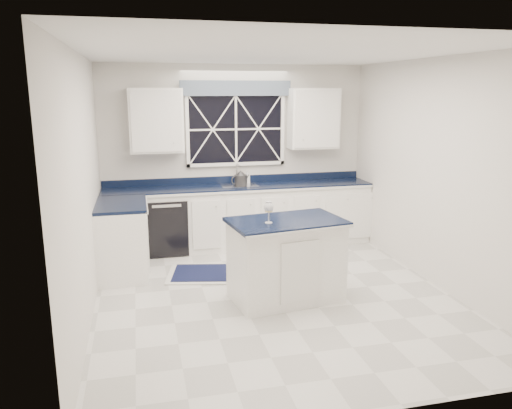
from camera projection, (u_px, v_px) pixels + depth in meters
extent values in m
plane|color=silver|center=(274.00, 296.00, 5.77)|extent=(4.50, 4.50, 0.00)
cube|color=beige|center=(236.00, 155.00, 7.60)|extent=(4.00, 0.10, 2.70)
cube|color=white|center=(240.00, 217.00, 7.51)|extent=(3.98, 0.60, 0.90)
cube|color=white|center=(122.00, 240.00, 6.37)|extent=(0.60, 1.00, 0.90)
cube|color=black|center=(240.00, 187.00, 7.41)|extent=(3.98, 0.64, 0.04)
cube|color=black|center=(166.00, 224.00, 7.28)|extent=(0.60, 0.58, 0.82)
cube|color=black|center=(236.00, 129.00, 7.48)|extent=(1.40, 0.02, 1.00)
cube|color=slate|center=(236.00, 88.00, 7.29)|extent=(1.65, 0.04, 0.22)
cube|color=white|center=(156.00, 121.00, 7.05)|extent=(0.75, 0.34, 0.90)
cube|color=white|center=(313.00, 119.00, 7.58)|extent=(0.75, 0.34, 0.90)
cylinder|color=silver|center=(237.00, 182.00, 7.61)|extent=(0.05, 0.05, 0.04)
cylinder|color=silver|center=(237.00, 172.00, 7.58)|extent=(0.02, 0.02, 0.28)
cylinder|color=silver|center=(238.00, 165.00, 7.46)|extent=(0.02, 0.18, 0.02)
cube|color=white|center=(286.00, 261.00, 5.59)|extent=(1.27, 0.85, 0.89)
cube|color=black|center=(286.00, 222.00, 5.49)|extent=(1.34, 0.92, 0.04)
cube|color=beige|center=(217.00, 273.00, 6.45)|extent=(1.39, 1.01, 0.01)
cube|color=#101438|center=(217.00, 273.00, 6.45)|extent=(1.23, 0.85, 0.01)
cylinder|color=#2F2F32|center=(241.00, 180.00, 7.40)|extent=(0.24, 0.24, 0.16)
cone|color=#2F2F32|center=(241.00, 173.00, 7.38)|extent=(0.20, 0.20, 0.07)
torus|color=#2F2F32|center=(235.00, 180.00, 7.34)|extent=(0.13, 0.06, 0.13)
cylinder|color=#2F2F32|center=(247.00, 178.00, 7.46)|extent=(0.08, 0.04, 0.10)
cylinder|color=silver|center=(269.00, 223.00, 5.36)|extent=(0.08, 0.08, 0.01)
cylinder|color=silver|center=(269.00, 217.00, 5.34)|extent=(0.01, 0.01, 0.13)
ellipsoid|color=silver|center=(269.00, 207.00, 5.32)|extent=(0.10, 0.10, 0.13)
cylinder|color=#D7BB72|center=(269.00, 209.00, 5.32)|extent=(0.08, 0.08, 0.05)
imported|color=silver|center=(247.00, 177.00, 7.60)|extent=(0.09, 0.09, 0.19)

